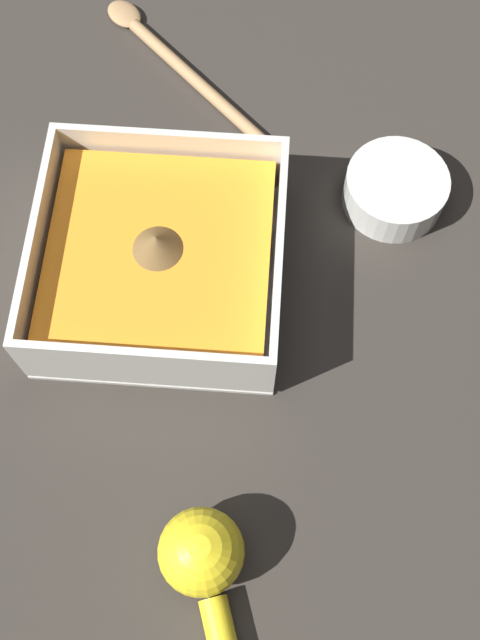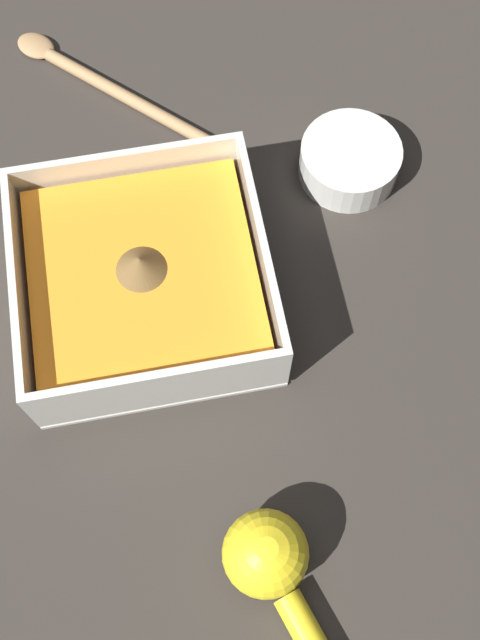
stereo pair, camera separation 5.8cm
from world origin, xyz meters
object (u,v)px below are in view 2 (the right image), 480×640
at_px(lemon_squeezer, 276,573).
at_px(wooden_spoon, 101,81).
at_px(square_dish, 145,282).
at_px(spice_bowl, 349,162).

height_order(lemon_squeezer, wooden_spoon, lemon_squeezer).
relative_size(square_dish, wooden_spoon, 1.11).
bearing_deg(wooden_spoon, spice_bowl, -169.93).
relative_size(lemon_squeezer, wooden_spoon, 0.94).
bearing_deg(lemon_squeezer, square_dish, -4.68).
xyz_separation_m(spice_bowl, wooden_spoon, (0.14, 0.21, -0.01)).
bearing_deg(square_dish, spice_bowl, -64.89).
bearing_deg(lemon_squeezer, wooden_spoon, -9.76).
bearing_deg(lemon_squeezer, spice_bowl, -40.87).
bearing_deg(wooden_spoon, lemon_squeezer, 142.61).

